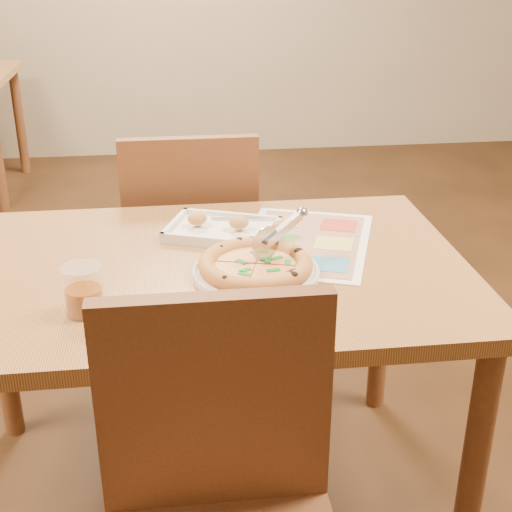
{
  "coord_description": "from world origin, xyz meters",
  "views": [
    {
      "loc": [
        -0.06,
        -1.56,
        1.45
      ],
      "look_at": [
        0.13,
        -0.08,
        0.77
      ],
      "focal_mm": 50.0,
      "sensor_mm": 36.0,
      "label": 1
    }
  ],
  "objects": [
    {
      "name": "dining_table",
      "position": [
        0.0,
        0.0,
        0.63
      ],
      "size": [
        1.3,
        0.85,
        0.72
      ],
      "color": "#A36A41",
      "rests_on": "ground"
    },
    {
      "name": "chair_near",
      "position": [
        0.0,
        -0.6,
        0.57
      ],
      "size": [
        0.42,
        0.42,
        0.47
      ],
      "color": "brown",
      "rests_on": "ground"
    },
    {
      "name": "chair_far",
      "position": [
        -0.0,
        0.6,
        0.57
      ],
      "size": [
        0.42,
        0.42,
        0.47
      ],
      "rotation": [
        0.0,
        0.0,
        3.14
      ],
      "color": "brown",
      "rests_on": "ground"
    },
    {
      "name": "plate",
      "position": [
        0.13,
        -0.08,
        0.73
      ],
      "size": [
        0.31,
        0.31,
        0.02
      ],
      "primitive_type": "cylinder",
      "rotation": [
        0.0,
        0.0,
        0.03
      ],
      "color": "white",
      "rests_on": "dining_table"
    },
    {
      "name": "pizza",
      "position": [
        0.13,
        -0.08,
        0.75
      ],
      "size": [
        0.27,
        0.27,
        0.04
      ],
      "rotation": [
        0.0,
        0.0,
        -0.27
      ],
      "color": "#E2994D",
      "rests_on": "plate"
    },
    {
      "name": "pizza_cutter",
      "position": [
        0.18,
        -0.04,
        0.81
      ],
      "size": [
        0.14,
        0.11,
        0.1
      ],
      "rotation": [
        0.0,
        0.0,
        0.63
      ],
      "color": "silver",
      "rests_on": "pizza"
    },
    {
      "name": "appetizer_tray",
      "position": [
        0.08,
        0.18,
        0.73
      ],
      "size": [
        0.34,
        0.28,
        0.05
      ],
      "rotation": [
        0.0,
        0.0,
        -0.37
      ],
      "color": "silver",
      "rests_on": "dining_table"
    },
    {
      "name": "glass_tumbler",
      "position": [
        -0.25,
        -0.21,
        0.77
      ],
      "size": [
        0.09,
        0.09,
        0.11
      ],
      "rotation": [
        0.0,
        0.0,
        -0.28
      ],
      "color": "#7D3D09",
      "rests_on": "dining_table"
    },
    {
      "name": "menu",
      "position": [
        0.28,
        0.1,
        0.72
      ],
      "size": [
        0.45,
        0.53,
        0.0
      ],
      "primitive_type": "cube",
      "rotation": [
        0.0,
        0.0,
        -0.33
      ],
      "color": "white",
      "rests_on": "dining_table"
    }
  ]
}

